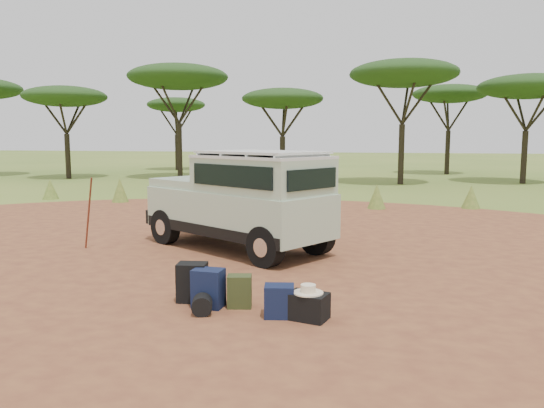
% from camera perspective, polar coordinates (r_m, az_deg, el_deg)
% --- Properties ---
extents(ground, '(140.00, 140.00, 0.00)m').
position_cam_1_polar(ground, '(9.80, -7.63, -6.54)').
color(ground, '#517128').
rests_on(ground, ground).
extents(dirt_clearing, '(23.00, 23.00, 0.01)m').
position_cam_1_polar(dirt_clearing, '(9.80, -7.63, -6.52)').
color(dirt_clearing, '#965831').
rests_on(dirt_clearing, ground).
extents(grass_fringe, '(36.60, 1.60, 0.90)m').
position_cam_1_polar(grass_fringe, '(18.00, 2.00, 1.12)').
color(grass_fringe, '#517128').
rests_on(grass_fringe, ground).
extents(acacia_treeline, '(46.70, 13.20, 6.26)m').
position_cam_1_polar(acacia_treeline, '(28.98, 7.25, 12.24)').
color(acacia_treeline, '#2D2419').
rests_on(acacia_treeline, ground).
extents(safari_vehicle, '(4.42, 3.60, 2.05)m').
position_cam_1_polar(safari_vehicle, '(10.86, -3.28, 0.17)').
color(safari_vehicle, '#AAC1A4').
rests_on(safari_vehicle, ground).
extents(walking_staff, '(0.38, 0.26, 1.51)m').
position_cam_1_polar(walking_staff, '(11.53, -19.13, -0.98)').
color(walking_staff, maroon).
rests_on(walking_staff, ground).
extents(backpack_black, '(0.44, 0.35, 0.56)m').
position_cam_1_polar(backpack_black, '(7.66, -8.57, -8.34)').
color(backpack_black, black).
rests_on(backpack_black, ground).
extents(backpack_navy, '(0.43, 0.32, 0.54)m').
position_cam_1_polar(backpack_navy, '(7.38, -6.86, -9.00)').
color(backpack_navy, '#131C3C').
rests_on(backpack_navy, ground).
extents(backpack_olive, '(0.37, 0.30, 0.45)m').
position_cam_1_polar(backpack_olive, '(7.35, -3.51, -9.38)').
color(backpack_olive, '#353F1D').
rests_on(backpack_olive, ground).
extents(duffel_navy, '(0.42, 0.34, 0.43)m').
position_cam_1_polar(duffel_navy, '(6.96, 0.78, -10.43)').
color(duffel_navy, '#131C3C').
rests_on(duffel_navy, ground).
extents(hard_case, '(0.56, 0.46, 0.35)m').
position_cam_1_polar(hard_case, '(6.91, 3.90, -10.94)').
color(hard_case, black).
rests_on(hard_case, ground).
extents(stuff_sack, '(0.33, 0.33, 0.27)m').
position_cam_1_polar(stuff_sack, '(7.14, -7.53, -10.71)').
color(stuff_sack, black).
rests_on(stuff_sack, ground).
extents(safari_hat, '(0.39, 0.39, 0.11)m').
position_cam_1_polar(safari_hat, '(6.84, 3.91, -9.22)').
color(safari_hat, beige).
rests_on(safari_hat, hard_case).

